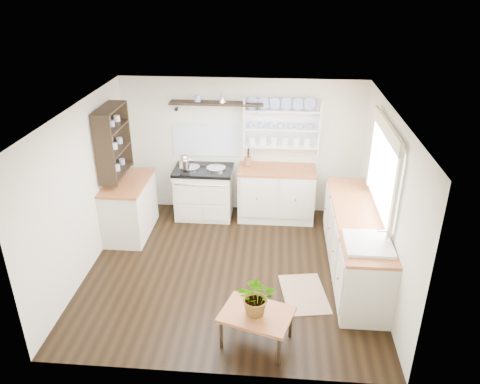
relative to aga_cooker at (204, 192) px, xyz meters
name	(u,v)px	position (x,y,z in m)	size (l,w,h in m)	color
floor	(231,269)	(0.62, -1.57, -0.44)	(4.00, 3.80, 0.01)	black
wall_back	(242,147)	(0.62, 0.33, 0.71)	(4.00, 0.02, 2.30)	silver
wall_right	(386,202)	(2.62, -1.57, 0.71)	(0.02, 3.80, 2.30)	silver
wall_left	(83,191)	(-1.38, -1.57, 0.71)	(0.02, 3.80, 2.30)	silver
ceiling	(230,111)	(0.62, -1.57, 1.86)	(4.00, 3.80, 0.01)	white
window	(384,168)	(2.57, -1.42, 1.12)	(0.08, 1.55, 1.22)	white
aga_cooker	(204,192)	(0.00, 0.00, 0.00)	(0.97, 0.68, 0.90)	silver
back_cabinets	(276,193)	(1.22, 0.03, 0.02)	(1.27, 0.63, 0.90)	silver
right_cabinets	(355,243)	(2.32, -1.47, 0.02)	(0.62, 2.43, 0.90)	silver
belfast_sink	(367,252)	(2.32, -2.22, 0.36)	(0.55, 0.60, 0.45)	white
left_cabinets	(130,207)	(-1.08, -0.67, 0.02)	(0.62, 1.13, 0.90)	silver
plate_rack	(282,125)	(1.27, 0.29, 1.11)	(1.20, 0.22, 0.90)	white
high_shelf	(216,104)	(0.22, 0.21, 1.47)	(1.50, 0.29, 0.16)	black
left_shelving	(113,141)	(-1.22, -0.67, 1.11)	(0.28, 0.80, 1.05)	black
kettle	(185,161)	(-0.28, -0.12, 0.60)	(0.18, 0.18, 0.22)	silver
utensil_crock	(248,161)	(0.73, 0.11, 0.54)	(0.12, 0.12, 0.14)	brown
center_table	(257,316)	(1.04, -2.97, -0.07)	(0.89, 0.75, 0.42)	brown
potted_plant	(257,296)	(1.04, -2.97, 0.21)	(0.42, 0.36, 0.46)	#3F7233
floor_rug	(304,294)	(1.62, -2.06, -0.43)	(0.55, 0.85, 0.02)	#906B53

